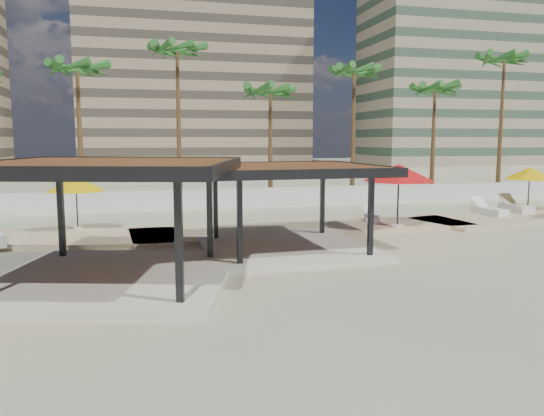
{
  "coord_description": "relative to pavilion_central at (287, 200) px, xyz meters",
  "views": [
    {
      "loc": [
        -5.47,
        -16.23,
        4.17
      ],
      "look_at": [
        -0.28,
        4.72,
        1.4
      ],
      "focal_mm": 35.0,
      "sensor_mm": 36.0,
      "label": 1
    }
  ],
  "objects": [
    {
      "name": "lounger_b",
      "position": [
        5.75,
        4.96,
        -1.59
      ],
      "size": [
        1.26,
        2.07,
        0.75
      ],
      "rotation": [
        0.0,
        0.0,
        1.23
      ],
      "color": "white",
      "rests_on": "promenade"
    },
    {
      "name": "umbrella_c",
      "position": [
        6.11,
        2.97,
        0.73
      ],
      "size": [
        4.0,
        4.0,
        2.91
      ],
      "rotation": [
        0.0,
        0.0,
        0.26
      ],
      "color": "beige",
      "rests_on": "promenade"
    },
    {
      "name": "lounger_c",
      "position": [
        12.94,
        5.69,
        -1.56
      ],
      "size": [
        0.95,
        2.33,
        0.86
      ],
      "rotation": [
        0.0,
        0.0,
        1.67
      ],
      "color": "white",
      "rests_on": "promenade"
    },
    {
      "name": "umbrella_b",
      "position": [
        -8.14,
        5.98,
        0.26
      ],
      "size": [
        3.3,
        3.3,
        2.36
      ],
      "rotation": [
        0.0,
        0.0,
        -0.29
      ],
      "color": "beige",
      "rests_on": "promenade"
    },
    {
      "name": "lounger_d",
      "position": [
        15.19,
        6.42,
        -1.54
      ],
      "size": [
        0.98,
        2.48,
        0.92
      ],
      "rotation": [
        0.0,
        0.0,
        1.49
      ],
      "color": "white",
      "rests_on": "promenade"
    },
    {
      "name": "palm_c",
      "position": [
        -8.83,
        15.27,
        6.16
      ],
      "size": [
        3.0,
        3.0,
        9.27
      ],
      "color": "brown",
      "rests_on": "ground"
    },
    {
      "name": "promenade",
      "position": [
        2.17,
        4.83,
        -1.89
      ],
      "size": [
        44.45,
        7.97,
        0.24
      ],
      "color": "#C6B284",
      "rests_on": "ground"
    },
    {
      "name": "pavilion_west",
      "position": [
        -6.23,
        -3.05,
        0.2
      ],
      "size": [
        8.72,
        8.72,
        3.59
      ],
      "rotation": [
        0.0,
        0.0,
        -0.27
      ],
      "color": "beige",
      "rests_on": "ground"
    },
    {
      "name": "umbrella_e",
      "position": [
        15.95,
        6.37,
        0.37
      ],
      "size": [
        3.36,
        3.36,
        2.48
      ],
      "rotation": [
        0.0,
        0.0,
        -0.23
      ],
      "color": "beige",
      "rests_on": "promenade"
    },
    {
      "name": "pavilion_central",
      "position": [
        0.0,
        0.0,
        0.0
      ],
      "size": [
        6.62,
        6.62,
        3.26
      ],
      "rotation": [
        0.0,
        0.0,
        0.03
      ],
      "color": "beige",
      "rests_on": "ground"
    },
    {
      "name": "palm_h",
      "position": [
        21.17,
        15.97,
        7.78
      ],
      "size": [
        3.0,
        3.0,
        11.0
      ],
      "color": "brown",
      "rests_on": "ground"
    },
    {
      "name": "boundary_wall",
      "position": [
        0.17,
        13.17,
        -1.35
      ],
      "size": [
        56.0,
        0.3,
        1.2
      ],
      "primitive_type": "cube",
      "color": "silver",
      "rests_on": "ground"
    },
    {
      "name": "palm_e",
      "position": [
        3.17,
        15.57,
        5.15
      ],
      "size": [
        3.0,
        3.0,
        8.19
      ],
      "color": "brown",
      "rests_on": "ground"
    },
    {
      "name": "building_east",
      "position": [
        48.17,
        63.17,
        15.32
      ],
      "size": [
        32.0,
        15.0,
        36.4
      ],
      "color": "gray",
      "rests_on": "ground"
    },
    {
      "name": "building_mid",
      "position": [
        4.17,
        75.17,
        12.32
      ],
      "size": [
        38.0,
        16.0,
        30.4
      ],
      "color": "#847259",
      "rests_on": "ground"
    },
    {
      "name": "palm_d",
      "position": [
        -2.83,
        16.07,
        7.52
      ],
      "size": [
        3.0,
        3.0,
        10.73
      ],
      "color": "brown",
      "rests_on": "ground"
    },
    {
      "name": "palm_f",
      "position": [
        9.17,
        15.77,
        6.56
      ],
      "size": [
        3.0,
        3.0,
        9.69
      ],
      "color": "brown",
      "rests_on": "ground"
    },
    {
      "name": "ground",
      "position": [
        0.17,
        -2.83,
        -1.95
      ],
      "size": [
        200.0,
        200.0,
        0.0
      ],
      "primitive_type": "plane",
      "color": "#CCBD87",
      "rests_on": "ground"
    },
    {
      "name": "palm_g",
      "position": [
        15.17,
        15.37,
        5.52
      ],
      "size": [
        3.0,
        3.0,
        8.58
      ],
      "color": "brown",
      "rests_on": "ground"
    }
  ]
}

